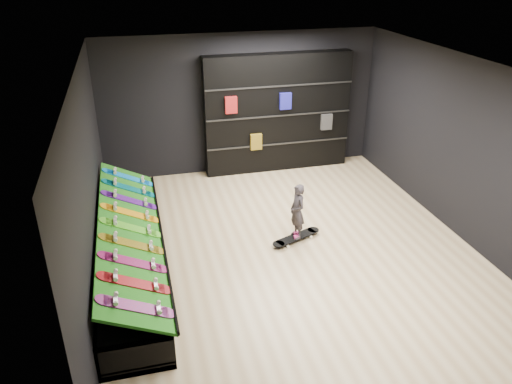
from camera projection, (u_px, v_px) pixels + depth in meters
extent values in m
cube|color=#CEB78B|center=(288.00, 247.00, 8.37)|extent=(6.00, 7.00, 0.01)
cube|color=white|center=(294.00, 67.00, 7.06)|extent=(6.00, 7.00, 0.01)
cube|color=black|center=(240.00, 104.00, 10.76)|extent=(6.00, 0.02, 3.00)
cube|color=black|center=(406.00, 306.00, 4.67)|extent=(6.00, 0.02, 3.00)
cube|color=black|center=(88.00, 185.00, 7.04)|extent=(0.02, 7.00, 3.00)
cube|color=black|center=(460.00, 148.00, 8.38)|extent=(0.02, 7.00, 3.00)
cube|color=#155C0E|center=(131.00, 229.00, 7.50)|extent=(0.92, 4.50, 0.46)
cube|color=black|center=(277.00, 113.00, 10.87)|extent=(3.22, 0.38, 2.57)
imported|color=black|center=(297.00, 221.00, 8.39)|extent=(0.18, 0.24, 0.58)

